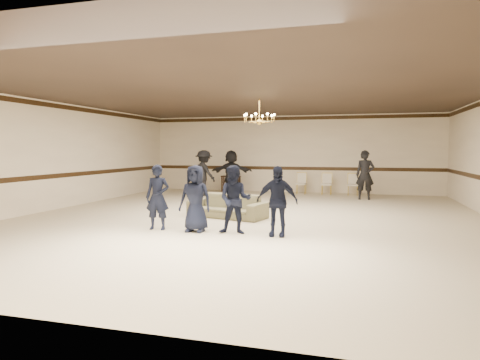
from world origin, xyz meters
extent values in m
cube|color=beige|center=(0.00, 0.00, 0.00)|extent=(12.00, 14.00, 0.01)
cube|color=#2E2219|center=(0.00, 0.00, 3.20)|extent=(12.00, 14.00, 0.01)
cube|color=beige|center=(0.00, 7.00, 1.60)|extent=(12.00, 0.01, 3.20)
cube|color=beige|center=(0.00, -7.00, 1.60)|extent=(12.00, 0.01, 3.20)
cube|color=beige|center=(-6.00, 0.00, 1.60)|extent=(0.01, 14.00, 3.20)
cube|color=black|center=(0.00, 6.99, 1.00)|extent=(12.00, 0.02, 0.14)
cube|color=black|center=(0.00, 6.99, 3.08)|extent=(12.00, 0.02, 0.14)
imported|color=black|center=(-1.61, -2.09, 0.73)|extent=(0.58, 0.42, 1.45)
imported|color=black|center=(-0.71, -2.09, 0.73)|extent=(0.71, 0.47, 1.45)
imported|color=black|center=(0.19, -2.09, 0.73)|extent=(0.76, 0.63, 1.45)
imported|color=black|center=(1.09, -2.09, 0.73)|extent=(0.86, 0.37, 1.45)
imported|color=#70684A|center=(-0.61, -0.06, 0.31)|extent=(2.23, 1.32, 0.61)
imported|color=black|center=(-3.06, 4.75, 0.88)|extent=(1.31, 1.13, 1.76)
imported|color=black|center=(-2.16, 5.45, 0.88)|extent=(1.69, 0.75, 1.76)
imported|color=black|center=(2.94, 5.05, 0.88)|extent=(0.65, 0.44, 1.76)
cube|color=black|center=(-2.49, 6.48, 0.34)|extent=(0.83, 0.41, 0.67)
camera|label=1|loc=(2.68, -10.60, 1.79)|focal=31.60mm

